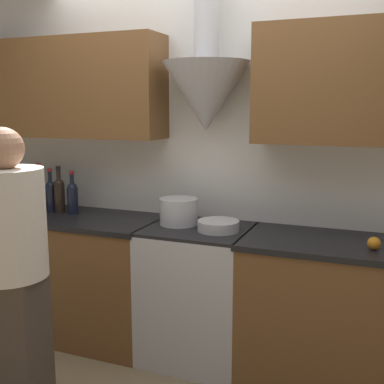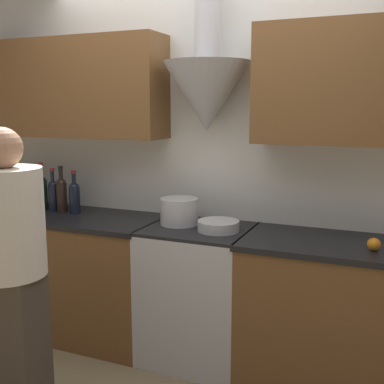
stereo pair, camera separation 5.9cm
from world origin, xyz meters
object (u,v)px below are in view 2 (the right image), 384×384
at_px(wine_bottle_3, 22,189).
at_px(mixing_bowl, 218,226).
at_px(wine_bottle_5, 42,191).
at_px(wine_bottle_7, 62,193).
at_px(stove_range, 198,293).
at_px(wine_bottle_6, 53,194).
at_px(wine_bottle_8, 75,196).
at_px(stock_pot, 179,211).
at_px(person_foreground_left, 9,271).
at_px(wine_bottle_1, 2,189).
at_px(wine_bottle_4, 32,192).
at_px(wine_bottle_2, 11,190).
at_px(orange_fruit, 374,244).

height_order(wine_bottle_3, mixing_bowl, wine_bottle_3).
xyz_separation_m(wine_bottle_5, wine_bottle_7, (0.18, -0.00, -0.00)).
bearing_deg(stove_range, wine_bottle_6, 177.77).
bearing_deg(mixing_bowl, wine_bottle_6, 176.77).
xyz_separation_m(wine_bottle_8, mixing_bowl, (1.15, -0.08, -0.10)).
relative_size(wine_bottle_6, wine_bottle_8, 1.03).
distance_m(stove_range, wine_bottle_5, 1.42).
xyz_separation_m(stock_pot, mixing_bowl, (0.30, -0.07, -0.05)).
relative_size(stove_range, person_foreground_left, 0.57).
relative_size(wine_bottle_1, wine_bottle_4, 1.01).
height_order(wine_bottle_5, stock_pot, wine_bottle_5).
height_order(wine_bottle_7, mixing_bowl, wine_bottle_7).
height_order(stove_range, wine_bottle_4, wine_bottle_4).
distance_m(wine_bottle_3, wine_bottle_5, 0.20).
distance_m(wine_bottle_6, wine_bottle_7, 0.08).
relative_size(stove_range, wine_bottle_6, 2.77).
distance_m(wine_bottle_1, stock_pot, 1.56).
bearing_deg(wine_bottle_2, wine_bottle_7, -0.67).
bearing_deg(wine_bottle_4, wine_bottle_3, 175.83).
distance_m(wine_bottle_5, stock_pot, 1.14).
distance_m(wine_bottle_6, wine_bottle_8, 0.19).
distance_m(wine_bottle_4, mixing_bowl, 1.54).
distance_m(wine_bottle_1, wine_bottle_7, 0.60).
xyz_separation_m(wine_bottle_7, stock_pot, (0.96, -0.00, -0.05)).
bearing_deg(mixing_bowl, orange_fruit, -4.44).
xyz_separation_m(wine_bottle_6, wine_bottle_7, (0.08, -0.01, 0.01)).
bearing_deg(stove_range, wine_bottle_7, 177.89).
distance_m(stove_range, wine_bottle_4, 1.50).
height_order(wine_bottle_2, wine_bottle_5, wine_bottle_5).
distance_m(wine_bottle_7, person_foreground_left, 1.22).
bearing_deg(wine_bottle_8, orange_fruit, -4.06).
height_order(wine_bottle_4, person_foreground_left, person_foreground_left).
distance_m(wine_bottle_1, wine_bottle_6, 0.52).
height_order(wine_bottle_7, orange_fruit, wine_bottle_7).
distance_m(wine_bottle_2, wine_bottle_7, 0.49).
height_order(wine_bottle_2, mixing_bowl, wine_bottle_2).
bearing_deg(mixing_bowl, wine_bottle_7, 176.82).
distance_m(wine_bottle_1, wine_bottle_2, 0.11).
xyz_separation_m(wine_bottle_4, orange_fruit, (2.45, -0.14, -0.10)).
bearing_deg(wine_bottle_7, wine_bottle_8, 2.81).
xyz_separation_m(wine_bottle_7, wine_bottle_8, (0.11, 0.01, -0.01)).
xyz_separation_m(wine_bottle_2, mixing_bowl, (1.75, -0.08, -0.10)).
bearing_deg(wine_bottle_2, wine_bottle_1, 169.89).
distance_m(stove_range, wine_bottle_7, 1.25).
bearing_deg(wine_bottle_6, stock_pot, -0.55).
bearing_deg(mixing_bowl, wine_bottle_2, 177.52).
bearing_deg(wine_bottle_8, wine_bottle_6, 179.93).
height_order(stove_range, wine_bottle_6, wine_bottle_6).
bearing_deg(stock_pot, wine_bottle_3, 179.33).
relative_size(wine_bottle_1, wine_bottle_8, 1.08).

